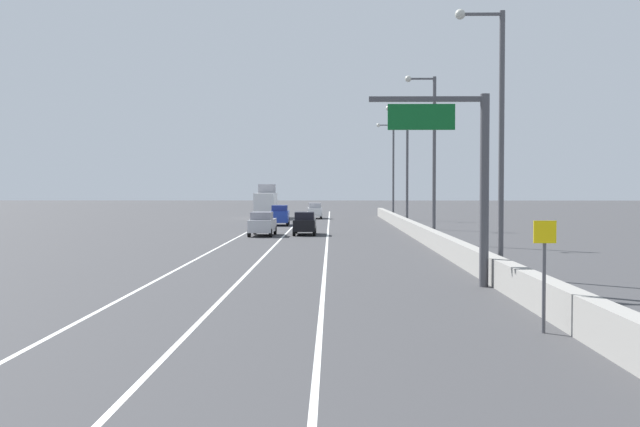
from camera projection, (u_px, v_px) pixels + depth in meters
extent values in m
plane|color=#38383A|center=(311.00, 231.00, 69.24)|extent=(320.00, 320.00, 0.00)
cube|color=silver|center=(238.00, 237.00, 60.32)|extent=(0.16, 130.00, 0.00)
cube|color=silver|center=(282.00, 237.00, 60.27)|extent=(0.16, 130.00, 0.00)
cube|color=silver|center=(327.00, 237.00, 60.22)|extent=(0.16, 130.00, 0.00)
cube|color=gray|center=(444.00, 245.00, 45.11)|extent=(0.60, 120.00, 1.10)
cylinder|color=#47474C|center=(484.00, 191.00, 30.15)|extent=(0.36, 0.36, 7.50)
cube|color=#47474C|center=(427.00, 99.00, 30.06)|extent=(4.50, 0.20, 0.20)
cube|color=#0C5923|center=(421.00, 117.00, 29.97)|extent=(2.60, 0.10, 1.00)
cylinder|color=#4C4C51|center=(544.00, 288.00, 20.59)|extent=(0.10, 0.10, 2.40)
cube|color=yellow|center=(545.00, 232.00, 20.50)|extent=(0.60, 0.04, 0.60)
cylinder|color=#4C4C51|center=(501.00, 145.00, 33.29)|extent=(0.24, 0.24, 11.42)
cube|color=#4C4C51|center=(481.00, 14.00, 33.11)|extent=(1.80, 0.12, 0.12)
sphere|color=beige|center=(460.00, 14.00, 33.12)|extent=(0.44, 0.44, 0.44)
cylinder|color=#4C4C51|center=(434.00, 161.00, 52.98)|extent=(0.24, 0.24, 11.42)
cube|color=#4C4C51|center=(421.00, 79.00, 52.80)|extent=(1.80, 0.12, 0.12)
sphere|color=beige|center=(408.00, 79.00, 52.82)|extent=(0.44, 0.44, 0.44)
cylinder|color=#4C4C51|center=(407.00, 168.00, 72.67)|extent=(0.24, 0.24, 11.42)
cube|color=#4C4C51|center=(398.00, 108.00, 72.49)|extent=(1.80, 0.12, 0.12)
sphere|color=beige|center=(388.00, 108.00, 72.50)|extent=(0.44, 0.44, 0.44)
cylinder|color=#4C4C51|center=(393.00, 172.00, 92.35)|extent=(0.24, 0.24, 11.42)
cube|color=#4C4C51|center=(386.00, 125.00, 92.18)|extent=(1.80, 0.12, 0.12)
sphere|color=beige|center=(378.00, 125.00, 92.19)|extent=(0.44, 0.44, 0.44)
cube|color=#B7B7BC|center=(262.00, 225.00, 62.12)|extent=(1.93, 4.69, 0.98)
cube|color=gray|center=(262.00, 216.00, 61.63)|extent=(1.65, 2.13, 0.60)
cylinder|color=black|center=(255.00, 230.00, 64.04)|extent=(0.24, 0.68, 0.68)
cylinder|color=black|center=(275.00, 230.00, 63.98)|extent=(0.24, 0.68, 0.68)
cylinder|color=black|center=(249.00, 233.00, 60.29)|extent=(0.24, 0.68, 0.68)
cylinder|color=black|center=(270.00, 233.00, 60.23)|extent=(0.24, 0.68, 0.68)
cube|color=black|center=(305.00, 225.00, 63.48)|extent=(1.77, 4.60, 0.94)
cube|color=black|center=(305.00, 216.00, 63.00)|extent=(1.55, 2.07, 0.60)
cylinder|color=black|center=(296.00, 229.00, 65.36)|extent=(0.22, 0.68, 0.68)
cylinder|color=black|center=(315.00, 229.00, 65.34)|extent=(0.22, 0.68, 0.68)
cylinder|color=black|center=(294.00, 232.00, 61.66)|extent=(0.22, 0.68, 0.68)
cylinder|color=black|center=(314.00, 232.00, 61.64)|extent=(0.22, 0.68, 0.68)
cube|color=#1E389E|center=(280.00, 217.00, 79.09)|extent=(1.87, 4.55, 1.12)
cube|color=navy|center=(280.00, 208.00, 78.61)|extent=(1.61, 2.06, 0.60)
cylinder|color=black|center=(273.00, 221.00, 80.91)|extent=(0.23, 0.68, 0.68)
cylinder|color=black|center=(288.00, 221.00, 80.92)|extent=(0.23, 0.68, 0.68)
cylinder|color=black|center=(271.00, 223.00, 77.30)|extent=(0.23, 0.68, 0.68)
cylinder|color=black|center=(287.00, 223.00, 77.31)|extent=(0.23, 0.68, 0.68)
cube|color=white|center=(315.00, 212.00, 96.53)|extent=(1.83, 4.55, 1.00)
cube|color=#96969E|center=(315.00, 205.00, 96.05)|extent=(1.56, 2.07, 0.60)
cylinder|color=black|center=(309.00, 215.00, 98.34)|extent=(0.24, 0.69, 0.68)
cylinder|color=black|center=(321.00, 215.00, 98.36)|extent=(0.24, 0.69, 0.68)
cylinder|color=black|center=(309.00, 216.00, 94.74)|extent=(0.24, 0.69, 0.68)
cylinder|color=black|center=(321.00, 216.00, 94.76)|extent=(0.24, 0.69, 0.68)
cube|color=silver|center=(266.00, 204.00, 97.20)|extent=(2.59, 9.73, 2.67)
cube|color=gray|center=(267.00, 189.00, 99.27)|extent=(2.15, 2.17, 1.10)
cylinder|color=black|center=(260.00, 213.00, 101.38)|extent=(0.24, 1.00, 1.00)
cylinder|color=black|center=(277.00, 213.00, 101.39)|extent=(0.24, 1.00, 1.00)
cylinder|color=black|center=(254.00, 215.00, 93.11)|extent=(0.24, 1.00, 1.00)
cylinder|color=black|center=(273.00, 215.00, 93.12)|extent=(0.24, 1.00, 1.00)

